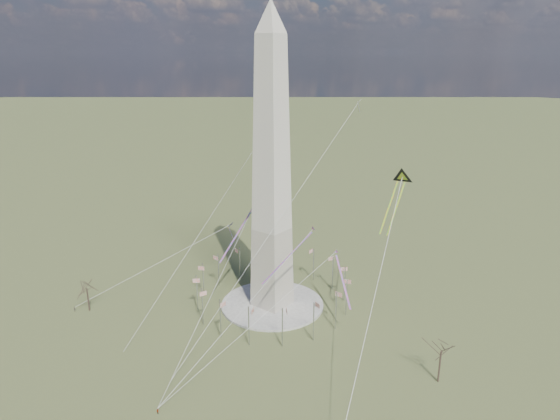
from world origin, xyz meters
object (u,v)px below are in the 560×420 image
Objects in this scene: tree_near at (441,350)px; person_west at (75,309)px; washington_monument at (272,173)px; kite_delta_black at (401,181)px.

tree_near is 8.64× the size of person_west.
person_west is (-51.57, -44.79, -47.14)m from washington_monument.
washington_monument is 7.16× the size of tree_near.
person_west is at bearing -139.02° from washington_monument.
person_west is 0.08× the size of kite_delta_black.
washington_monument is at bearing -123.54° from person_west.
washington_monument is 61.86× the size of person_west.
washington_monument is 5.05× the size of kite_delta_black.
washington_monument is 73.26m from tree_near.
person_west is at bearing -161.32° from tree_near.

